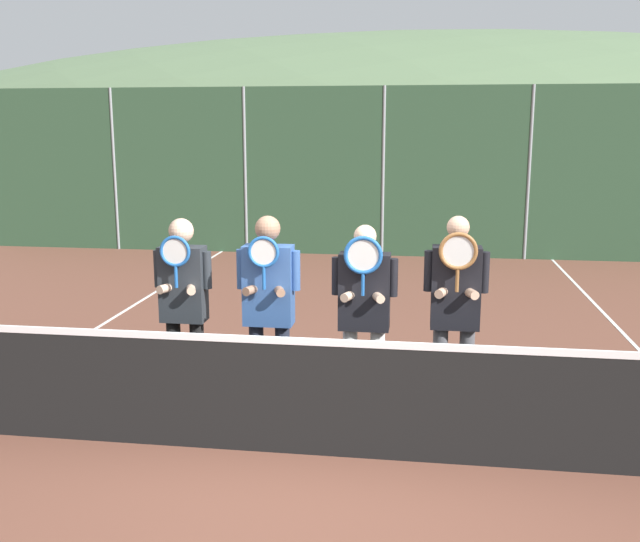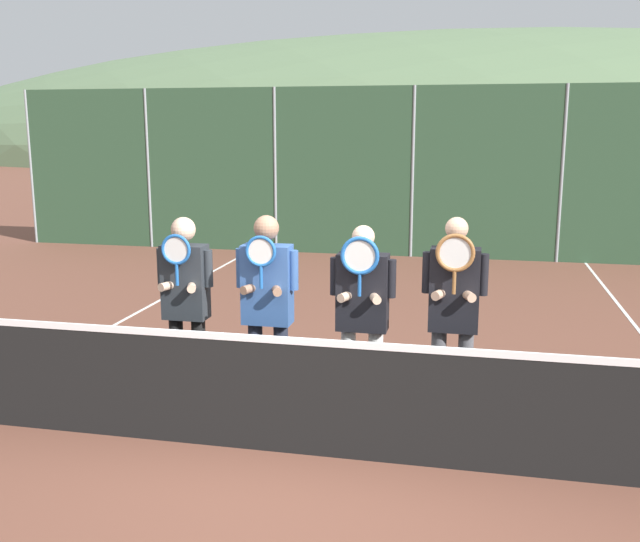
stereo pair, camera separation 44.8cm
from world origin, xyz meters
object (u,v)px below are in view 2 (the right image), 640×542
at_px(player_center_left, 267,301).
at_px(player_center_right, 362,308).
at_px(car_left_of_center, 483,197).
at_px(player_leftmost, 186,297).
at_px(car_far_left, 280,193).
at_px(player_rightmost, 454,309).

height_order(player_center_left, player_center_right, player_center_left).
distance_m(player_center_right, car_left_of_center, 11.80).
distance_m(player_leftmost, player_center_right, 1.64).
height_order(player_leftmost, car_far_left, player_leftmost).
height_order(player_center_left, player_rightmost, player_rightmost).
bearing_deg(car_left_of_center, player_leftmost, -103.17).
xyz_separation_m(player_leftmost, car_far_left, (-2.42, 12.01, -0.15)).
height_order(player_center_left, car_far_left, player_center_left).
bearing_deg(player_center_left, car_left_of_center, 80.68).
relative_size(car_far_left, car_left_of_center, 0.98).
xyz_separation_m(player_leftmost, player_center_left, (0.81, -0.09, 0.03)).
xyz_separation_m(player_center_right, car_left_of_center, (1.11, 11.75, -0.12)).
xyz_separation_m(player_leftmost, car_left_of_center, (2.75, 11.76, -0.14)).
xyz_separation_m(player_leftmost, player_center_right, (1.64, 0.01, -0.02)).
bearing_deg(player_center_left, car_far_left, 104.93).
xyz_separation_m(player_leftmost, player_rightmost, (2.43, 0.01, 0.02)).
distance_m(player_leftmost, player_rightmost, 2.43).
bearing_deg(car_far_left, player_rightmost, -68.02).
xyz_separation_m(player_center_left, car_far_left, (-3.22, 12.09, -0.18)).
bearing_deg(player_leftmost, player_center_right, 0.36).
bearing_deg(player_leftmost, car_left_of_center, 76.83).
height_order(car_far_left, car_left_of_center, car_left_of_center).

